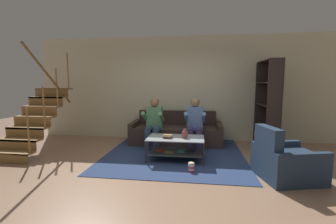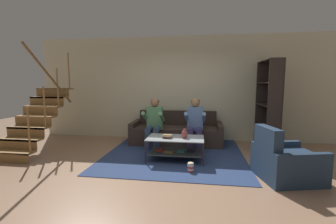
% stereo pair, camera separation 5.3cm
% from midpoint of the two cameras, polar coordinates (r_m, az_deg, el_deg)
% --- Properties ---
extents(ground, '(16.80, 16.80, 0.00)m').
position_cam_midpoint_polar(ground, '(4.29, 1.22, -14.44)').
color(ground, '#9C765B').
extents(back_partition, '(8.40, 0.12, 2.90)m').
position_cam_midpoint_polar(back_partition, '(6.44, 3.92, 5.96)').
color(back_partition, beige).
rests_on(back_partition, ground).
extents(staircase_run, '(0.91, 1.76, 2.39)m').
position_cam_midpoint_polar(staircase_run, '(6.04, -30.12, -0.61)').
color(staircase_run, olive).
rests_on(staircase_run, ground).
extents(couch, '(2.37, 0.88, 0.84)m').
position_cam_midpoint_polar(couch, '(6.03, 2.41, -5.22)').
color(couch, '#382C27').
rests_on(couch, ground).
extents(person_seated_left, '(0.50, 0.58, 1.23)m').
position_cam_midpoint_polar(person_seated_left, '(5.53, -3.29, -2.32)').
color(person_seated_left, '#304563').
rests_on(person_seated_left, ground).
extents(person_seated_right, '(0.50, 0.58, 1.24)m').
position_cam_midpoint_polar(person_seated_right, '(5.43, 7.16, -2.49)').
color(person_seated_right, '#3B3569').
rests_on(person_seated_right, ground).
extents(coffee_table, '(1.16, 0.66, 0.48)m').
position_cam_midpoint_polar(coffee_table, '(4.73, 2.23, -8.40)').
color(coffee_table, '#B2BDC3').
rests_on(coffee_table, ground).
extents(area_rug, '(3.04, 3.29, 0.01)m').
position_cam_midpoint_polar(area_rug, '(5.34, 2.18, -10.02)').
color(area_rug, navy).
rests_on(area_rug, ground).
extents(vase, '(0.13, 0.13, 0.19)m').
position_cam_midpoint_polar(vase, '(4.62, 4.58, -5.55)').
color(vase, brown).
rests_on(vase, coffee_table).
extents(book_stack, '(0.20, 0.18, 0.07)m').
position_cam_midpoint_polar(book_stack, '(4.65, 0.12, -6.14)').
color(book_stack, black).
rests_on(book_stack, coffee_table).
extents(bookshelf, '(0.33, 1.09, 2.14)m').
position_cam_midpoint_polar(bookshelf, '(6.09, 24.35, -0.63)').
color(bookshelf, '#2E2522').
rests_on(bookshelf, ground).
extents(armchair, '(1.06, 1.02, 0.89)m').
position_cam_midpoint_polar(armchair, '(4.30, 27.96, -11.21)').
color(armchair, '#23364F').
rests_on(armchair, ground).
extents(popcorn_tub, '(0.12, 0.12, 0.18)m').
position_cam_midpoint_polar(popcorn_tub, '(4.18, 6.16, -13.73)').
color(popcorn_tub, red).
rests_on(popcorn_tub, ground).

